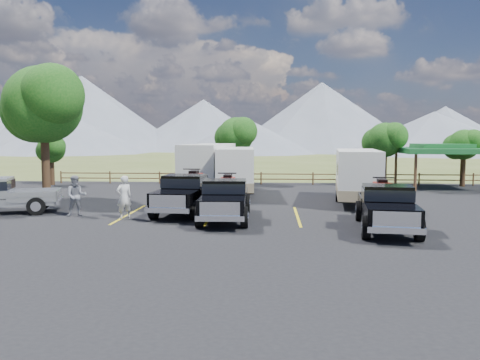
# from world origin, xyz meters

# --- Properties ---
(ground) EXTENTS (320.00, 320.00, 0.00)m
(ground) POSITION_xyz_m (0.00, 0.00, 0.00)
(ground) COLOR #4D5B26
(ground) RESTS_ON ground
(asphalt_lot) EXTENTS (44.00, 34.00, 0.04)m
(asphalt_lot) POSITION_xyz_m (0.00, 3.00, 0.02)
(asphalt_lot) COLOR black
(asphalt_lot) RESTS_ON ground
(stall_lines) EXTENTS (12.12, 5.50, 0.01)m
(stall_lines) POSITION_xyz_m (0.00, 4.00, 0.04)
(stall_lines) COLOR gold
(stall_lines) RESTS_ON asphalt_lot
(tree_big_nw) EXTENTS (5.54, 5.18, 7.84)m
(tree_big_nw) POSITION_xyz_m (-12.55, 9.03, 5.60)
(tree_big_nw) COLOR #312213
(tree_big_nw) RESTS_ON ground
(tree_ne_a) EXTENTS (3.11, 2.92, 4.76)m
(tree_ne_a) POSITION_xyz_m (8.97, 17.01, 3.48)
(tree_ne_a) COLOR #312213
(tree_ne_a) RESTS_ON ground
(tree_ne_b) EXTENTS (2.77, 2.59, 4.27)m
(tree_ne_b) POSITION_xyz_m (14.98, 18.01, 3.13)
(tree_ne_b) COLOR #312213
(tree_ne_b) RESTS_ON ground
(tree_north) EXTENTS (3.46, 3.24, 5.25)m
(tree_north) POSITION_xyz_m (-2.03, 19.02, 3.83)
(tree_north) COLOR #312213
(tree_north) RESTS_ON ground
(tree_nw_small) EXTENTS (2.59, 2.43, 3.85)m
(tree_nw_small) POSITION_xyz_m (-16.02, 17.01, 2.78)
(tree_nw_small) COLOR #312213
(tree_nw_small) RESTS_ON ground
(rail_fence) EXTENTS (36.12, 0.12, 1.00)m
(rail_fence) POSITION_xyz_m (2.00, 18.50, 0.61)
(rail_fence) COLOR brown
(rail_fence) RESTS_ON ground
(pavilion) EXTENTS (6.20, 6.20, 3.22)m
(pavilion) POSITION_xyz_m (13.00, 17.00, 2.79)
(pavilion) COLOR brown
(pavilion) RESTS_ON ground
(mountain_range) EXTENTS (209.00, 71.00, 20.00)m
(mountain_range) POSITION_xyz_m (-7.63, 105.98, 7.87)
(mountain_range) COLOR slate
(mountain_range) RESTS_ON ground
(rig_left) EXTENTS (2.54, 6.30, 2.06)m
(rig_left) POSITION_xyz_m (-3.40, 4.85, 1.03)
(rig_left) COLOR black
(rig_left) RESTS_ON asphalt_lot
(rig_center) EXTENTS (2.25, 6.06, 2.01)m
(rig_center) POSITION_xyz_m (-1.27, 3.04, 1.01)
(rig_center) COLOR black
(rig_center) RESTS_ON asphalt_lot
(rig_right) EXTENTS (2.68, 6.19, 2.00)m
(rig_right) POSITION_xyz_m (5.36, 1.13, 1.00)
(rig_right) COLOR black
(rig_right) RESTS_ON asphalt_lot
(trailer_left) EXTENTS (3.09, 9.25, 3.20)m
(trailer_left) POSITION_xyz_m (-3.41, 13.33, 1.71)
(trailer_left) COLOR silver
(trailer_left) RESTS_ON asphalt_lot
(trailer_center) EXTENTS (2.56, 8.58, 2.97)m
(trailer_center) POSITION_xyz_m (-1.47, 11.99, 1.60)
(trailer_center) COLOR silver
(trailer_center) RESTS_ON asphalt_lot
(trailer_right) EXTENTS (3.00, 8.56, 2.96)m
(trailer_right) POSITION_xyz_m (5.55, 8.60, 1.59)
(trailer_right) COLOR silver
(trailer_right) RESTS_ON asphalt_lot
(person_a) EXTENTS (0.85, 0.81, 1.95)m
(person_a) POSITION_xyz_m (-5.85, 2.85, 1.01)
(person_a) COLOR silver
(person_a) RESTS_ON asphalt_lot
(person_b) EXTENTS (1.12, 1.01, 1.91)m
(person_b) POSITION_xyz_m (-8.27, 3.31, 0.99)
(person_b) COLOR slate
(person_b) RESTS_ON asphalt_lot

